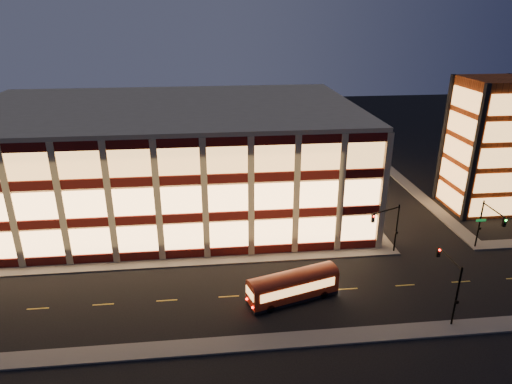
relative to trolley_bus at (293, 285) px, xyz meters
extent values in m
plane|color=black|center=(-10.13, 7.13, -1.67)|extent=(200.00, 200.00, 0.00)
cube|color=#514F4C|center=(-13.13, 8.13, -1.60)|extent=(54.00, 2.00, 0.15)
cube|color=#514F4C|center=(12.87, 24.13, -1.60)|extent=(2.00, 30.00, 0.15)
cube|color=#514F4C|center=(23.87, 24.13, -1.60)|extent=(2.00, 30.00, 0.15)
cube|color=#514F4C|center=(-10.13, -5.87, -1.60)|extent=(100.00, 2.00, 0.15)
cube|color=tan|center=(-13.13, 24.13, 5.33)|extent=(50.00, 30.00, 14.00)
cube|color=tan|center=(-13.13, 24.13, 12.58)|extent=(50.40, 30.40, 0.50)
cube|color=#470C0A|center=(-13.13, 9.01, -1.02)|extent=(50.10, 0.25, 1.00)
cube|color=#FFB76B|center=(-13.13, 9.03, 1.08)|extent=(49.00, 0.20, 3.00)
cube|color=#470C0A|center=(11.99, 24.13, -1.02)|extent=(0.25, 30.10, 1.00)
cube|color=#FFB76B|center=(11.97, 24.13, 1.08)|extent=(0.20, 29.00, 3.00)
cube|color=#470C0A|center=(-13.13, 9.01, 3.38)|extent=(50.10, 0.25, 1.00)
cube|color=#FFB76B|center=(-13.13, 9.03, 5.48)|extent=(49.00, 0.20, 3.00)
cube|color=#470C0A|center=(11.99, 24.13, 3.38)|extent=(0.25, 30.10, 1.00)
cube|color=#FFB76B|center=(11.97, 24.13, 5.48)|extent=(0.20, 29.00, 3.00)
cube|color=#470C0A|center=(-13.13, 9.01, 7.78)|extent=(50.10, 0.25, 1.00)
cube|color=#FFB76B|center=(-13.13, 9.03, 9.88)|extent=(49.00, 0.20, 3.00)
cube|color=#470C0A|center=(11.99, 24.13, 7.78)|extent=(0.25, 30.10, 1.00)
cube|color=#FFB76B|center=(11.97, 24.13, 9.88)|extent=(0.20, 29.00, 3.00)
cube|color=#8C3814|center=(29.87, 19.13, 7.33)|extent=(8.00, 8.00, 18.00)
cube|color=black|center=(25.87, 15.13, 7.33)|extent=(0.60, 0.60, 18.00)
cube|color=black|center=(25.87, 23.13, 7.33)|extent=(0.60, 0.60, 18.00)
cube|color=black|center=(33.87, 23.13, 7.33)|extent=(0.60, 0.60, 18.00)
cube|color=#FEAD59|center=(29.87, 15.05, 0.13)|extent=(6.60, 0.16, 2.60)
cube|color=#FEAD59|center=(25.79, 19.13, 0.13)|extent=(0.16, 6.60, 2.60)
cube|color=#FEAD59|center=(29.87, 15.05, 3.53)|extent=(6.60, 0.16, 2.60)
cube|color=#FEAD59|center=(25.79, 19.13, 3.53)|extent=(0.16, 6.60, 2.60)
cube|color=#FEAD59|center=(29.87, 15.05, 6.93)|extent=(6.60, 0.16, 2.60)
cube|color=#FEAD59|center=(25.79, 19.13, 6.93)|extent=(0.16, 6.60, 2.60)
cube|color=#FEAD59|center=(29.87, 15.05, 10.33)|extent=(6.60, 0.16, 2.60)
cube|color=#FEAD59|center=(25.79, 19.13, 10.33)|extent=(0.16, 6.60, 2.60)
cube|color=#FEAD59|center=(25.79, 19.13, 13.73)|extent=(0.16, 6.60, 2.60)
cylinder|color=black|center=(13.37, 7.93, 1.33)|extent=(0.18, 0.18, 6.00)
cylinder|color=black|center=(11.62, 7.18, 4.03)|extent=(3.56, 1.63, 0.14)
cube|color=black|center=(9.87, 6.43, 3.53)|extent=(0.32, 0.32, 0.95)
sphere|color=#FF0C05|center=(9.87, 6.25, 3.83)|extent=(0.20, 0.20, 0.20)
cube|color=black|center=(13.37, 7.73, 0.93)|extent=(0.25, 0.18, 0.28)
cylinder|color=black|center=(23.37, 7.93, 1.33)|extent=(0.18, 0.18, 6.00)
cylinder|color=black|center=(23.37, 5.93, 4.03)|extent=(0.14, 4.00, 0.14)
cube|color=black|center=(23.37, 3.93, 3.53)|extent=(0.32, 0.32, 0.95)
sphere|color=#0CFF26|center=(23.37, 3.75, 3.83)|extent=(0.20, 0.20, 0.20)
cube|color=black|center=(23.37, 7.73, 0.93)|extent=(0.25, 0.18, 0.28)
cube|color=#0C7226|center=(23.37, 7.78, 1.93)|extent=(1.20, 0.06, 0.28)
cylinder|color=black|center=(13.37, -5.37, 1.33)|extent=(0.18, 0.18, 6.00)
cylinder|color=black|center=(13.37, -3.37, 4.03)|extent=(0.14, 4.00, 0.14)
cube|color=black|center=(13.37, -1.37, 3.53)|extent=(0.32, 0.32, 0.95)
sphere|color=#FF0C05|center=(13.37, -1.55, 3.83)|extent=(0.20, 0.20, 0.20)
cube|color=black|center=(13.37, -5.57, 0.93)|extent=(0.25, 0.18, 0.28)
cube|color=maroon|center=(0.00, 0.00, -0.16)|extent=(9.18, 4.72, 2.05)
cube|color=black|center=(0.00, 0.00, -1.36)|extent=(9.18, 4.72, 0.31)
cylinder|color=black|center=(-2.45, -1.77, -1.27)|extent=(0.85, 0.49, 0.80)
cylinder|color=black|center=(-3.02, 0.11, -1.27)|extent=(0.85, 0.49, 0.80)
cylinder|color=black|center=(3.02, -0.11, -1.27)|extent=(0.85, 0.49, 0.80)
cylinder|color=black|center=(2.45, 1.77, -1.27)|extent=(0.85, 0.49, 0.80)
cube|color=#FEAD59|center=(0.33, -1.10, 0.11)|extent=(7.53, 2.33, 0.89)
cube|color=#FEAD59|center=(-0.33, 1.10, 0.11)|extent=(7.53, 2.33, 0.89)
camera|label=1|loc=(-7.56, -36.57, 24.54)|focal=32.00mm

